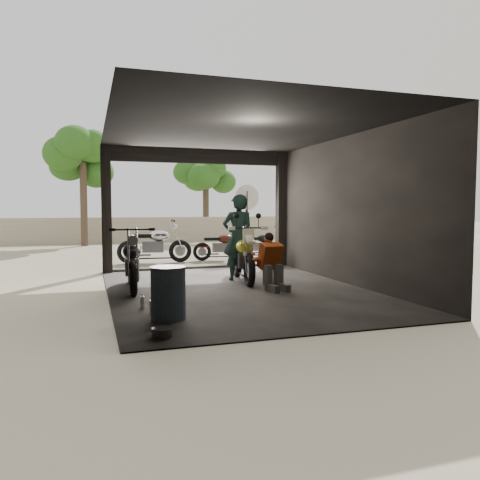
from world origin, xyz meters
TOP-DOWN VIEW (x-y plane):
  - ground at (0.00, 0.00)m, footprint 80.00×80.00m
  - garage at (0.00, 0.55)m, footprint 7.00×7.13m
  - boundary_wall at (0.00, 14.00)m, footprint 18.00×0.30m
  - tree_left at (-3.00, 12.50)m, footprint 2.20×2.20m
  - tree_right at (2.80, 14.00)m, footprint 2.20×2.20m
  - main_bike at (0.45, 0.99)m, footprint 1.02×2.01m
  - left_bike at (-2.00, 0.70)m, footprint 0.88×1.93m
  - outside_bike_a at (-0.94, 5.22)m, footprint 1.98×0.96m
  - outside_bike_b at (1.18, 5.26)m, footprint 1.66×0.82m
  - outside_bike_c at (2.54, 5.38)m, footprint 1.66×1.09m
  - rider at (0.41, 1.20)m, footprint 0.75×0.52m
  - mechanic at (0.67, -0.28)m, footprint 0.67×0.85m
  - stool at (2.00, 3.00)m, footprint 0.32×0.32m
  - helmet at (1.98, 2.97)m, footprint 0.30×0.31m
  - oil_drum at (-1.72, -2.08)m, footprint 0.65×0.65m
  - sign_post at (1.94, 5.09)m, footprint 0.79×0.08m

SIDE VIEW (x-z plane):
  - ground at x=0.00m, z-range 0.00..0.00m
  - stool at x=2.00m, z-range 0.15..0.59m
  - oil_drum at x=-1.72m, z-range 0.00..0.79m
  - outside_bike_c at x=2.54m, z-range 0.00..1.04m
  - outside_bike_b at x=1.18m, z-range 0.00..1.08m
  - mechanic at x=0.67m, z-range 0.00..1.12m
  - helmet at x=1.98m, z-range 0.44..0.70m
  - boundary_wall at x=0.00m, z-range 0.00..1.20m
  - left_bike at x=-2.00m, z-range 0.00..1.28m
  - main_bike at x=0.45m, z-range 0.00..1.28m
  - outside_bike_a at x=-0.94m, z-range 0.00..1.30m
  - rider at x=0.41m, z-range 0.00..1.96m
  - garage at x=0.00m, z-range -0.32..2.88m
  - sign_post at x=1.94m, z-range 0.41..2.79m
  - tree_right at x=2.80m, z-range 1.06..6.06m
  - tree_left at x=-3.00m, z-range 1.19..6.79m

